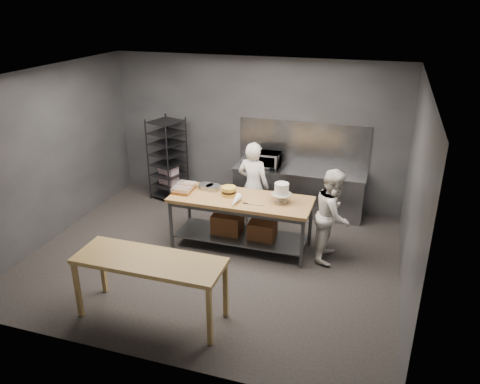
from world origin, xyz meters
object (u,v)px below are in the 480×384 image
object	(u,v)px
layer_cake	(229,191)
work_table	(241,216)
chef_behind	(253,186)
chef_right	(333,215)
near_counter	(149,265)
frosted_cake_stand	(282,191)
speed_rack	(168,160)
microwave	(266,160)

from	to	relation	value
layer_cake	work_table	bearing A→B (deg)	-4.55
chef_behind	chef_right	world-z (taller)	chef_behind
work_table	near_counter	world-z (taller)	work_table
work_table	frosted_cake_stand	bearing A→B (deg)	0.79
near_counter	layer_cake	world-z (taller)	layer_cake
frosted_cake_stand	layer_cake	bearing A→B (deg)	179.45
chef_behind	layer_cake	world-z (taller)	chef_behind
near_counter	frosted_cake_stand	distance (m)	2.58
near_counter	chef_behind	size ratio (longest dim) A/B	1.19
work_table	frosted_cake_stand	distance (m)	0.89
near_counter	chef_behind	distance (m)	3.01
speed_rack	chef_behind	xyz separation A→B (m)	(2.13, -0.85, -0.02)
speed_rack	frosted_cake_stand	size ratio (longest dim) A/B	5.13
near_counter	layer_cake	distance (m)	2.28
chef_behind	microwave	size ratio (longest dim) A/B	3.10
layer_cake	chef_right	bearing A→B (deg)	2.02
layer_cake	chef_behind	bearing A→B (deg)	72.49
frosted_cake_stand	layer_cake	distance (m)	0.92
chef_right	microwave	xyz separation A→B (m)	(-1.54, 1.58, 0.27)
speed_rack	chef_behind	size ratio (longest dim) A/B	1.04
work_table	near_counter	distance (m)	2.31
microwave	near_counter	bearing A→B (deg)	-98.22
work_table	microwave	world-z (taller)	microwave
layer_cake	near_counter	bearing A→B (deg)	-98.56
near_counter	chef_right	xyz separation A→B (m)	(2.10, 2.31, -0.03)
near_counter	frosted_cake_stand	bearing A→B (deg)	60.78
speed_rack	chef_right	size ratio (longest dim) A/B	1.12
near_counter	chef_behind	xyz separation A→B (m)	(0.56, 2.96, 0.03)
near_counter	layer_cake	size ratio (longest dim) A/B	7.99
near_counter	speed_rack	bearing A→B (deg)	112.38
near_counter	speed_rack	distance (m)	4.12
frosted_cake_stand	layer_cake	xyz separation A→B (m)	(-0.91, 0.01, -0.13)
chef_right	chef_behind	bearing A→B (deg)	70.00
near_counter	microwave	bearing A→B (deg)	81.78
chef_behind	work_table	bearing A→B (deg)	100.10
chef_right	layer_cake	size ratio (longest dim) A/B	6.24
chef_behind	chef_right	size ratio (longest dim) A/B	1.08
microwave	frosted_cake_stand	distance (m)	1.79
chef_behind	chef_right	distance (m)	1.67
frosted_cake_stand	chef_right	bearing A→B (deg)	4.78
speed_rack	chef_behind	world-z (taller)	speed_rack
work_table	microwave	bearing A→B (deg)	90.17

